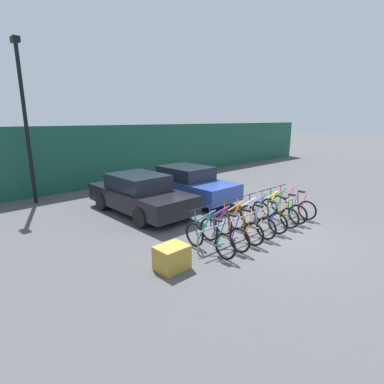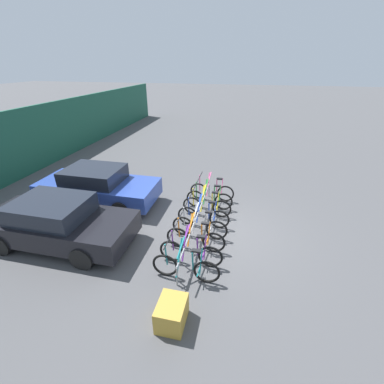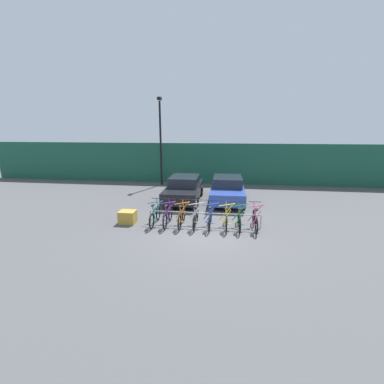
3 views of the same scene
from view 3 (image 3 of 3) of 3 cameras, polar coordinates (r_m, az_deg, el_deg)
ground_plane at (r=10.46m, az=2.80°, el=-8.73°), size 120.00×120.00×0.00m
hoarding_wall at (r=19.31m, az=5.20°, el=6.28°), size 36.00×0.16×3.00m
bike_rack at (r=10.92m, az=2.72°, el=-4.95°), size 4.76×0.04×0.57m
bicycle_teal at (r=11.18m, az=-8.21°, el=-5.28°), size 0.68×1.71×1.05m
bicycle_purple at (r=11.05m, az=-5.42°, el=-5.43°), size 0.68×1.71×1.05m
bicycle_orange at (r=10.93m, az=-2.31°, el=-5.59°), size 0.68×1.71×1.05m
bicycle_silver at (r=10.85m, az=0.83°, el=-5.73°), size 0.68×1.71×1.05m
bicycle_blue at (r=10.80m, az=4.06°, el=-5.85°), size 0.68×1.71×1.05m
bicycle_yellow at (r=10.79m, az=7.67°, el=-5.97°), size 0.68×1.71×1.05m
bicycle_green at (r=10.81m, az=10.47°, el=-6.05°), size 0.68×1.71×1.05m
bicycle_pink at (r=10.86m, az=13.85°, el=-6.12°), size 0.68×1.71×1.05m
car_black at (r=14.72m, az=-1.74°, el=0.77°), size 1.91×4.38×1.40m
car_blue at (r=14.69m, az=7.86°, el=0.63°), size 1.91×4.38×1.40m
lamp_post at (r=18.73m, az=-7.01°, el=11.92°), size 0.24×0.44×6.15m
cargo_crate at (r=11.58m, az=-14.12°, el=-5.42°), size 0.70×0.56×0.55m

